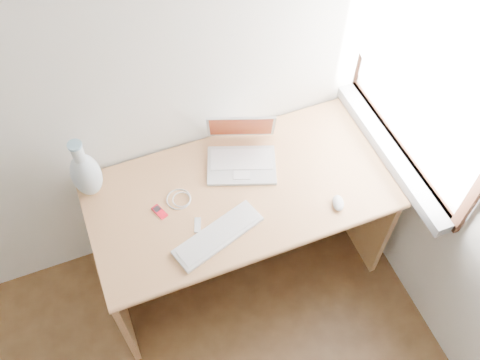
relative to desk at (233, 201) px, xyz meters
name	(u,v)px	position (x,y,z in m)	size (l,w,h in m)	color
window	(422,75)	(0.78, -0.16, 0.74)	(0.11, 0.99, 1.10)	silver
desk	(233,201)	(0.00, 0.00, 0.00)	(1.42, 0.71, 0.75)	tan
laptop	(238,153)	(0.06, 0.08, 0.27)	(0.39, 0.37, 0.22)	silver
external_keyboard	(218,235)	(-0.18, -0.28, 0.23)	(0.44, 0.25, 0.02)	white
mouse	(338,203)	(0.39, -0.33, 0.23)	(0.05, 0.09, 0.03)	silver
ipod	(160,212)	(-0.38, -0.07, 0.22)	(0.06, 0.09, 0.01)	red
cable_coil	(179,199)	(-0.28, -0.03, 0.22)	(0.12, 0.12, 0.01)	white
remote	(198,225)	(-0.24, -0.20, 0.22)	(0.03, 0.08, 0.01)	white
vase	(86,173)	(-0.64, 0.16, 0.36)	(0.14, 0.14, 0.35)	white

